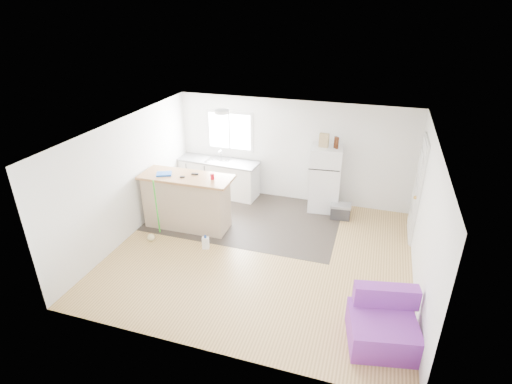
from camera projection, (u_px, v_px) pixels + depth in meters
room at (262, 197)px, 7.13m from camera, size 5.51×5.01×2.41m
vinyl_zone at (246, 217)px, 8.92m from camera, size 4.05×2.50×0.00m
window at (230, 131)px, 9.54m from camera, size 1.18×0.06×0.98m
interior_door at (417, 190)px, 7.80m from camera, size 0.11×0.92×2.10m
ceiling_fixture at (222, 112)px, 7.99m from camera, size 0.30×0.30×0.07m
kitchen_cabinets at (219, 177)px, 9.81m from camera, size 2.03×0.76×1.16m
peninsula at (187, 201)px, 8.31m from camera, size 1.91×0.75×1.17m
refrigerator at (325, 179)px, 8.96m from camera, size 0.72×0.69×1.51m
cooler at (340, 211)px, 8.81m from camera, size 0.47×0.34×0.34m
purple_seat at (382, 325)px, 5.57m from camera, size 1.05×1.02×0.74m
cleaner_jug at (206, 243)px, 7.73m from camera, size 0.15×0.13×0.29m
mop at (153, 230)px, 7.97m from camera, size 0.31×0.36×1.37m
red_cup at (212, 176)px, 7.89m from camera, size 0.08×0.08×0.12m
blue_tray at (164, 174)px, 8.11m from camera, size 0.36×0.33×0.04m
tool_a at (195, 174)px, 8.11m from camera, size 0.15×0.07×0.03m
tool_b at (182, 177)px, 7.98m from camera, size 0.11×0.07×0.03m
cardboard_box at (324, 140)px, 8.56m from camera, size 0.21×0.12×0.30m
bottle_left at (337, 143)px, 8.48m from camera, size 0.08×0.08×0.25m
bottle_right at (336, 142)px, 8.53m from camera, size 0.09×0.09×0.25m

